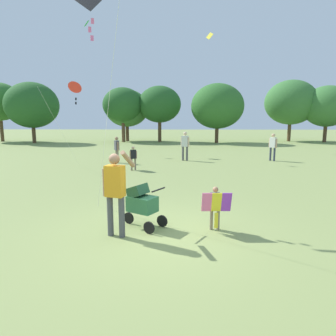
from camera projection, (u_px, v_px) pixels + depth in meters
The scene contains 12 objects.
ground_plane at pixel (156, 234), 6.65m from camera, with size 120.00×120.00×0.00m, color #849351.
treeline_distant at pixel (170, 105), 31.32m from camera, with size 39.31×7.83×6.53m.
child_with_butterfly_kite at pixel (215, 204), 6.78m from camera, with size 0.66×0.34×1.01m.
person_adult_flyer at pixel (115, 187), 6.36m from camera, with size 0.68×0.54×1.89m.
stroller at pixel (142, 202), 6.99m from camera, with size 1.08×0.86×1.03m.
kite_adult_black at pixel (91, 6), 7.77m from camera, with size 1.70×2.28×6.05m.
kite_orange_delta at pixel (75, 88), 15.83m from camera, with size 1.31×2.69×4.43m.
distant_kites_cluster at pixel (152, 14), 23.14m from camera, with size 30.46×4.04×8.28m.
person_red_shirt at pixel (117, 148), 16.97m from camera, with size 0.33×0.42×1.48m.
person_sitting_far at pixel (185, 144), 17.87m from camera, with size 0.51×0.37×1.72m.
person_couple_left at pixel (133, 156), 14.59m from camera, with size 0.35×0.24×1.18m.
person_kid_running at pixel (273, 145), 17.79m from camera, with size 0.40×0.40×1.62m.
Camera 1 is at (0.43, -6.31, 2.54)m, focal length 32.17 mm.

